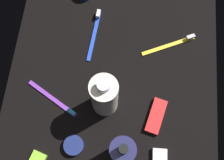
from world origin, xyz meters
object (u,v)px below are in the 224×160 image
Objects in this scene: snack_bar_red at (156,116)px; cream_tin_right at (74,145)px; bodywash_bottle at (104,96)px; toothbrush_purple at (55,100)px; toothbrush_yellow at (172,44)px; toothbrush_blue at (95,32)px; lotion_bottle at (122,152)px.

snack_bar_red is 25.13cm from cream_tin_right.
bodywash_bottle is at bearing 150.39° from cream_tin_right.
cream_tin_right is (13.07, -7.43, -7.88)cm from bodywash_bottle.
toothbrush_purple is 1.56× the size of snack_bar_red.
toothbrush_yellow is at bearing 123.03° from toothbrush_purple.
bodywash_bottle reaches higher than cream_tin_right.
bodywash_bottle is at bearing 92.12° from toothbrush_purple.
toothbrush_blue reaches higher than cream_tin_right.
lotion_bottle is 40.10cm from toothbrush_blue.
lotion_bottle is 15.39cm from bodywash_bottle.
bodywash_bottle is 3.41× the size of cream_tin_right.
toothbrush_yellow is 1.61× the size of snack_bar_red.
bodywash_bottle reaches higher than snack_bar_red.
toothbrush_blue is (-1.76, -25.01, 0.00)cm from toothbrush_yellow.
lotion_bottle is 1.07× the size of toothbrush_blue.
cream_tin_right is (34.60, -26.43, 0.32)cm from toothbrush_yellow.
toothbrush_purple is 0.90× the size of toothbrush_blue.
lotion_bottle is 3.39× the size of cream_tin_right.
toothbrush_yellow is at bearing 142.63° from cream_tin_right.
bodywash_bottle is (-14.14, -6.06, 0.40)cm from lotion_bottle.
toothbrush_purple is (0.55, -14.97, -8.20)cm from bodywash_bottle.
cream_tin_right is (10.81, -22.68, 0.17)cm from snack_bar_red.
bodywash_bottle is 17.08cm from toothbrush_purple.
toothbrush_purple is at bearing -20.59° from toothbrush_blue.
toothbrush_purple is (-13.59, -21.03, -7.80)cm from lotion_bottle.
toothbrush_blue is 36.39cm from cream_tin_right.
toothbrush_yellow reaches higher than cream_tin_right.
bodywash_bottle is 16.97cm from cream_tin_right.
snack_bar_red is at bearing 86.78° from toothbrush_purple.
snack_bar_red is at bearing 142.27° from lotion_bottle.
bodywash_bottle is 17.40cm from snack_bar_red.
lotion_bottle is at bearing -19.94° from toothbrush_yellow.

